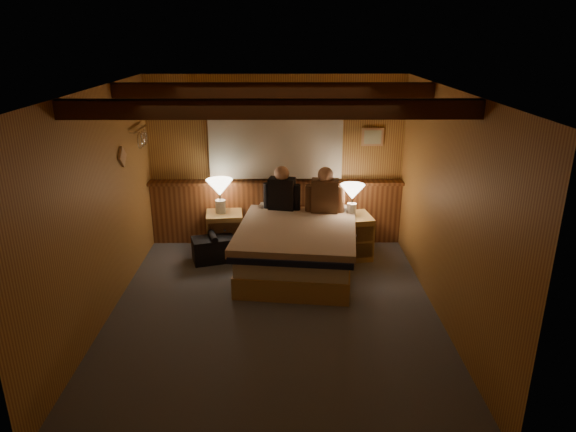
{
  "coord_description": "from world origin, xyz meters",
  "views": [
    {
      "loc": [
        0.12,
        -5.0,
        2.92
      ],
      "look_at": [
        0.16,
        0.4,
        0.99
      ],
      "focal_mm": 32.0,
      "sensor_mm": 36.0,
      "label": 1
    }
  ],
  "objects_px": {
    "duffel_bag": "(214,249)",
    "lamp_left": "(220,190)",
    "lamp_right": "(352,194)",
    "person_left": "(282,191)",
    "nightstand_left": "(225,231)",
    "person_right": "(325,194)",
    "nightstand_right": "(350,236)",
    "bed": "(297,247)"
  },
  "relations": [
    {
      "from": "duffel_bag",
      "to": "lamp_left",
      "type": "bearing_deg",
      "value": 63.49
    },
    {
      "from": "lamp_left",
      "to": "lamp_right",
      "type": "distance_m",
      "value": 1.81
    },
    {
      "from": "lamp_left",
      "to": "duffel_bag",
      "type": "bearing_deg",
      "value": -99.31
    },
    {
      "from": "person_left",
      "to": "duffel_bag",
      "type": "xyz_separation_m",
      "value": [
        -0.92,
        -0.33,
        -0.7
      ]
    },
    {
      "from": "nightstand_left",
      "to": "duffel_bag",
      "type": "height_order",
      "value": "nightstand_left"
    },
    {
      "from": "person_left",
      "to": "duffel_bag",
      "type": "distance_m",
      "value": 1.21
    },
    {
      "from": "person_right",
      "to": "person_left",
      "type": "bearing_deg",
      "value": 175.0
    },
    {
      "from": "nightstand_left",
      "to": "lamp_right",
      "type": "xyz_separation_m",
      "value": [
        1.75,
        -0.22,
        0.62
      ]
    },
    {
      "from": "nightstand_right",
      "to": "lamp_right",
      "type": "bearing_deg",
      "value": 64.93
    },
    {
      "from": "lamp_left",
      "to": "bed",
      "type": "bearing_deg",
      "value": -34.02
    },
    {
      "from": "bed",
      "to": "person_left",
      "type": "distance_m",
      "value": 0.86
    },
    {
      "from": "bed",
      "to": "person_right",
      "type": "height_order",
      "value": "person_right"
    },
    {
      "from": "lamp_right",
      "to": "person_right",
      "type": "distance_m",
      "value": 0.36
    },
    {
      "from": "person_right",
      "to": "lamp_left",
      "type": "bearing_deg",
      "value": 178.85
    },
    {
      "from": "bed",
      "to": "person_left",
      "type": "xyz_separation_m",
      "value": [
        -0.2,
        0.63,
        0.55
      ]
    },
    {
      "from": "bed",
      "to": "nightstand_right",
      "type": "bearing_deg",
      "value": 37.32
    },
    {
      "from": "bed",
      "to": "lamp_left",
      "type": "relative_size",
      "value": 4.19
    },
    {
      "from": "lamp_left",
      "to": "duffel_bag",
      "type": "distance_m",
      "value": 0.82
    },
    {
      "from": "nightstand_left",
      "to": "lamp_right",
      "type": "distance_m",
      "value": 1.87
    },
    {
      "from": "lamp_right",
      "to": "nightstand_right",
      "type": "bearing_deg",
      "value": -105.87
    },
    {
      "from": "nightstand_right",
      "to": "duffel_bag",
      "type": "bearing_deg",
      "value": 174.6
    },
    {
      "from": "nightstand_right",
      "to": "lamp_left",
      "type": "height_order",
      "value": "lamp_left"
    },
    {
      "from": "person_right",
      "to": "duffel_bag",
      "type": "xyz_separation_m",
      "value": [
        -1.5,
        -0.21,
        -0.71
      ]
    },
    {
      "from": "duffel_bag",
      "to": "person_left",
      "type": "bearing_deg",
      "value": 2.4
    },
    {
      "from": "lamp_right",
      "to": "person_left",
      "type": "bearing_deg",
      "value": 169.96
    },
    {
      "from": "nightstand_left",
      "to": "person_left",
      "type": "height_order",
      "value": "person_left"
    },
    {
      "from": "person_left",
      "to": "duffel_bag",
      "type": "relative_size",
      "value": 1.0
    },
    {
      "from": "lamp_left",
      "to": "person_right",
      "type": "bearing_deg",
      "value": -8.02
    },
    {
      "from": "duffel_bag",
      "to": "nightstand_left",
      "type": "bearing_deg",
      "value": 55.95
    },
    {
      "from": "lamp_right",
      "to": "duffel_bag",
      "type": "distance_m",
      "value": 2.01
    },
    {
      "from": "bed",
      "to": "lamp_right",
      "type": "relative_size",
      "value": 4.71
    },
    {
      "from": "lamp_right",
      "to": "duffel_bag",
      "type": "bearing_deg",
      "value": -175.03
    },
    {
      "from": "lamp_left",
      "to": "person_left",
      "type": "distance_m",
      "value": 0.86
    },
    {
      "from": "lamp_left",
      "to": "nightstand_left",
      "type": "bearing_deg",
      "value": -25.35
    },
    {
      "from": "nightstand_right",
      "to": "lamp_right",
      "type": "height_order",
      "value": "lamp_right"
    },
    {
      "from": "nightstand_left",
      "to": "person_right",
      "type": "height_order",
      "value": "person_right"
    },
    {
      "from": "lamp_left",
      "to": "person_left",
      "type": "height_order",
      "value": "person_left"
    },
    {
      "from": "duffel_bag",
      "to": "bed",
      "type": "bearing_deg",
      "value": -32.34
    },
    {
      "from": "person_right",
      "to": "duffel_bag",
      "type": "relative_size",
      "value": 1.03
    },
    {
      "from": "nightstand_right",
      "to": "person_left",
      "type": "distance_m",
      "value": 1.12
    },
    {
      "from": "bed",
      "to": "person_right",
      "type": "bearing_deg",
      "value": 60.41
    },
    {
      "from": "bed",
      "to": "nightstand_left",
      "type": "distance_m",
      "value": 1.22
    }
  ]
}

